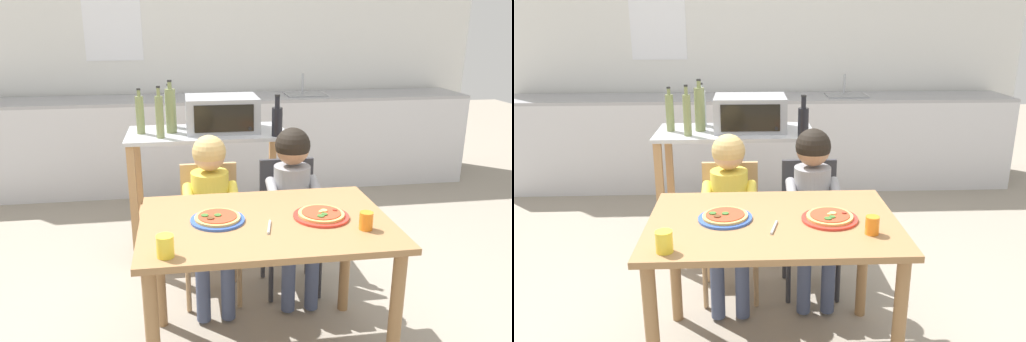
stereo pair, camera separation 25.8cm
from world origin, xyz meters
The scene contains 20 objects.
ground_plane centered at (0.00, 1.24, 0.00)m, with size 12.45×12.45×0.00m, color gray.
back_wall_tiled centered at (0.00, 3.17, 1.35)m, with size 5.59×0.13×2.70m.
kitchen_counter centered at (0.00, 2.76, 0.46)m, with size 5.03×0.60×1.11m.
kitchen_island_cart centered at (-0.20, 1.25, 0.60)m, with size 1.10×0.53×0.91m.
toaster_oven centered at (-0.09, 1.27, 1.03)m, with size 0.49×0.38×0.24m.
bottle_slim_sauce centered at (-0.44, 1.25, 1.06)m, with size 0.07×0.07×0.36m.
bottle_brown_beer centered at (-0.51, 1.10, 1.05)m, with size 0.05×0.05×0.34m.
bottle_clear_vinegar centered at (0.25, 1.04, 1.02)m, with size 0.07×0.07×0.28m.
bottle_dark_olive_oil centered at (-0.65, 1.25, 1.04)m, with size 0.06×0.06×0.31m.
bottle_squat_spirits centered at (-0.45, 1.44, 1.04)m, with size 0.07×0.07×0.31m.
dining_table centered at (0.00, 0.00, 0.64)m, with size 1.18×0.81×0.75m.
dining_chair_left centered at (-0.23, 0.66, 0.48)m, with size 0.36×0.36×0.81m.
dining_chair_right centered at (0.27, 0.69, 0.48)m, with size 0.36×0.36×0.81m.
child_in_yellow_shirt centered at (-0.23, 0.54, 0.66)m, with size 0.32×0.42×1.01m.
child_in_grey_shirt centered at (0.27, 0.57, 0.69)m, with size 0.32×0.42×1.03m.
pizza_plate_blue_rimmed centered at (-0.23, 0.02, 0.76)m, with size 0.26×0.26×0.03m.
pizza_plate_red_rimmed centered at (0.27, -0.01, 0.76)m, with size 0.27×0.27×0.03m.
drinking_cup_orange centered at (0.43, -0.18, 0.79)m, with size 0.06×0.06×0.08m, color orange.
drinking_cup_yellow centered at (-0.46, -0.31, 0.80)m, with size 0.07×0.07×0.09m, color yellow.
serving_spoon centered at (0.00, -0.10, 0.76)m, with size 0.01×0.01×0.14m, color #B7BABF.
Camera 1 is at (-0.37, -2.14, 1.67)m, focal length 34.83 mm.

